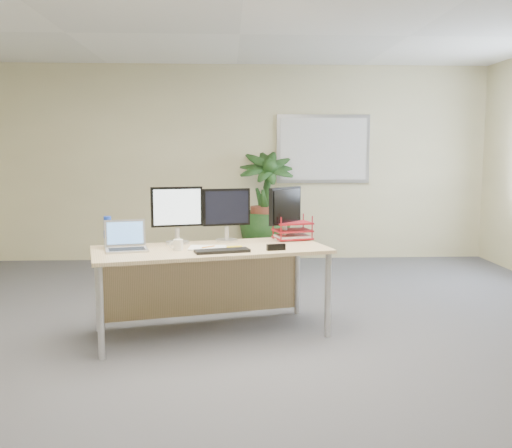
{
  "coord_description": "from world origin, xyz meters",
  "views": [
    {
      "loc": [
        -0.12,
        -3.99,
        1.52
      ],
      "look_at": [
        0.09,
        0.35,
        0.96
      ],
      "focal_mm": 40.0,
      "sensor_mm": 36.0,
      "label": 1
    }
  ],
  "objects_px": {
    "monitor_left": "(177,211)",
    "monitor_right": "(226,211)",
    "laptop": "(126,243)",
    "desk": "(208,264)",
    "floor_plant": "(265,208)"
  },
  "relations": [
    {
      "from": "desk",
      "to": "monitor_left",
      "type": "xyz_separation_m",
      "value": [
        -0.27,
        0.13,
        0.43
      ]
    },
    {
      "from": "floor_plant",
      "to": "monitor_left",
      "type": "relative_size",
      "value": 3.07
    },
    {
      "from": "laptop",
      "to": "monitor_right",
      "type": "bearing_deg",
      "value": 25.62
    },
    {
      "from": "monitor_right",
      "to": "laptop",
      "type": "height_order",
      "value": "monitor_right"
    },
    {
      "from": "monitor_left",
      "to": "laptop",
      "type": "distance_m",
      "value": 0.53
    },
    {
      "from": "floor_plant",
      "to": "monitor_right",
      "type": "bearing_deg",
      "value": -100.73
    },
    {
      "from": "desk",
      "to": "monitor_left",
      "type": "distance_m",
      "value": 0.53
    },
    {
      "from": "monitor_left",
      "to": "laptop",
      "type": "height_order",
      "value": "monitor_left"
    },
    {
      "from": "desk",
      "to": "laptop",
      "type": "height_order",
      "value": "laptop"
    },
    {
      "from": "monitor_right",
      "to": "laptop",
      "type": "bearing_deg",
      "value": -154.38
    },
    {
      "from": "desk",
      "to": "floor_plant",
      "type": "height_order",
      "value": "floor_plant"
    },
    {
      "from": "monitor_right",
      "to": "monitor_left",
      "type": "bearing_deg",
      "value": -166.58
    },
    {
      "from": "monitor_right",
      "to": "laptop",
      "type": "xyz_separation_m",
      "value": [
        -0.81,
        -0.39,
        -0.21
      ]
    },
    {
      "from": "desk",
      "to": "monitor_right",
      "type": "height_order",
      "value": "monitor_right"
    },
    {
      "from": "monitor_left",
      "to": "monitor_right",
      "type": "xyz_separation_m",
      "value": [
        0.42,
        0.1,
        -0.01
      ]
    }
  ]
}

